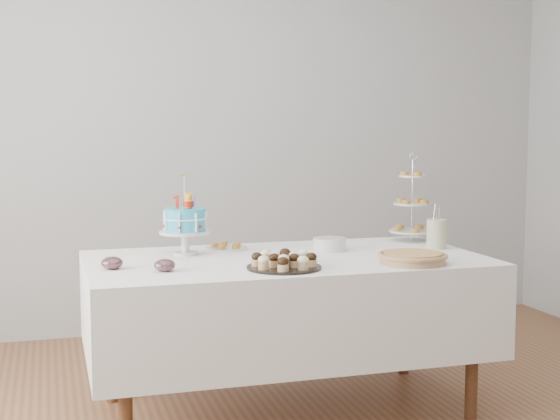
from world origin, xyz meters
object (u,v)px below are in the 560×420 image
object	(u,v)px
pie	(413,257)
tiered_stand	(412,204)
birthday_cake	(185,233)
jam_bowl_b	(112,263)
cupcake_tray	(284,260)
pastry_plate	(227,247)
jam_bowl_a	(165,265)
plate_stack	(329,244)
table	(286,303)
utensil_pitcher	(437,233)

from	to	relation	value
pie	tiered_stand	size ratio (longest dim) A/B	0.66
birthday_cake	jam_bowl_b	world-z (taller)	birthday_cake
cupcake_tray	pastry_plate	size ratio (longest dim) A/B	1.55
tiered_stand	jam_bowl_a	distance (m)	1.57
jam_bowl_a	pastry_plate	bearing A→B (deg)	53.12
birthday_cake	pastry_plate	distance (m)	0.28
birthday_cake	pie	bearing A→B (deg)	-4.57
birthday_cake	pie	distance (m)	1.12
plate_stack	jam_bowl_a	xyz separation A→B (m)	(-0.90, -0.34, -0.01)
tiered_stand	jam_bowl_b	bearing A→B (deg)	-165.94
pie	birthday_cake	bearing A→B (deg)	150.46
pie	jam_bowl_b	xyz separation A→B (m)	(-1.35, 0.25, -0.00)
table	utensil_pitcher	bearing A→B (deg)	3.12
birthday_cake	tiered_stand	xyz separation A→B (m)	(1.30, 0.12, 0.10)
birthday_cake	plate_stack	distance (m)	0.74
table	birthday_cake	distance (m)	0.61
tiered_stand	pastry_plate	size ratio (longest dim) A/B	2.26
birthday_cake	pie	size ratio (longest dim) A/B	1.22
birthday_cake	jam_bowl_b	size ratio (longest dim) A/B	4.06
plate_stack	utensil_pitcher	world-z (taller)	utensil_pitcher
table	jam_bowl_b	xyz separation A→B (m)	(-0.84, -0.09, 0.25)
birthday_cake	cupcake_tray	size ratio (longest dim) A/B	1.17
jam_bowl_a	utensil_pitcher	xyz separation A→B (m)	(1.46, 0.25, 0.06)
birthday_cake	jam_bowl_a	size ratio (longest dim) A/B	4.18
table	cupcake_tray	world-z (taller)	cupcake_tray
table	cupcake_tray	distance (m)	0.41
cupcake_tray	utensil_pitcher	bearing A→B (deg)	19.75
tiered_stand	jam_bowl_a	bearing A→B (deg)	-159.73
plate_stack	jam_bowl_a	size ratio (longest dim) A/B	1.79
birthday_cake	utensil_pitcher	world-z (taller)	birthday_cake
table	tiered_stand	distance (m)	1.00
table	jam_bowl_b	distance (m)	0.88
table	utensil_pitcher	distance (m)	0.90
utensil_pitcher	tiered_stand	bearing A→B (deg)	113.61
utensil_pitcher	plate_stack	bearing A→B (deg)	-165.87
plate_stack	jam_bowl_b	bearing A→B (deg)	-168.63
pie	plate_stack	distance (m)	0.53
pie	cupcake_tray	bearing A→B (deg)	175.96
table	pastry_plate	distance (m)	0.46
jam_bowl_a	utensil_pitcher	size ratio (longest dim) A/B	0.40
cupcake_tray	birthday_cake	bearing A→B (deg)	125.24
birthday_cake	plate_stack	size ratio (longest dim) A/B	2.34
tiered_stand	pie	bearing A→B (deg)	-115.88
cupcake_tray	pie	xyz separation A→B (m)	(0.61, -0.04, -0.01)
table	plate_stack	size ratio (longest dim) A/B	11.32
pastry_plate	jam_bowl_a	world-z (taller)	jam_bowl_a
jam_bowl_b	utensil_pitcher	size ratio (longest dim) A/B	0.42
tiered_stand	pastry_plate	bearing A→B (deg)	-179.59
plate_stack	pastry_plate	size ratio (longest dim) A/B	0.78
birthday_cake	tiered_stand	size ratio (longest dim) A/B	0.80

